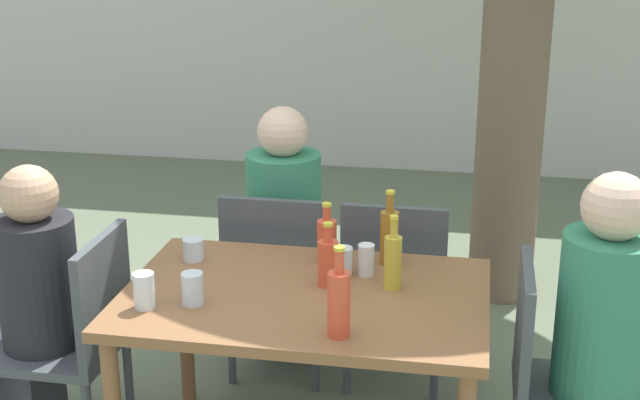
# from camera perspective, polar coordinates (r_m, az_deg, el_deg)

# --- Properties ---
(dining_table_front) EXTENTS (1.30, 0.88, 0.73)m
(dining_table_front) POSITION_cam_1_polar(r_m,az_deg,el_deg) (3.23, -0.97, -7.32)
(dining_table_front) COLOR brown
(dining_table_front) RESTS_ON ground_plane
(patio_chair_0) EXTENTS (0.44, 0.44, 0.88)m
(patio_chair_0) POSITION_cam_1_polar(r_m,az_deg,el_deg) (3.56, -15.16, -8.13)
(patio_chair_0) COLOR #474C51
(patio_chair_0) RESTS_ON ground_plane
(patio_chair_1) EXTENTS (0.44, 0.44, 0.88)m
(patio_chair_1) POSITION_cam_1_polar(r_m,az_deg,el_deg) (3.26, 14.70, -10.69)
(patio_chair_1) COLOR #474C51
(patio_chair_1) RESTS_ON ground_plane
(patio_chair_2) EXTENTS (0.44, 0.44, 0.88)m
(patio_chair_2) POSITION_cam_1_polar(r_m,az_deg,el_deg) (3.94, -2.76, -4.83)
(patio_chair_2) COLOR #474C51
(patio_chair_2) RESTS_ON ground_plane
(patio_chair_3) EXTENTS (0.44, 0.44, 0.88)m
(patio_chair_3) POSITION_cam_1_polar(r_m,az_deg,el_deg) (3.86, 4.82, -5.37)
(patio_chair_3) COLOR #474C51
(patio_chair_3) RESTS_ON ground_plane
(person_seated_0) EXTENTS (0.55, 0.31, 1.15)m
(person_seated_0) POSITION_cam_1_polar(r_m,az_deg,el_deg) (3.66, -18.59, -7.48)
(person_seated_0) COLOR #383842
(person_seated_0) RESTS_ON ground_plane
(person_seated_1) EXTENTS (0.56, 0.32, 1.23)m
(person_seated_1) POSITION_cam_1_polar(r_m,az_deg,el_deg) (3.26, 18.88, -9.91)
(person_seated_1) COLOR #383842
(person_seated_1) RESTS_ON ground_plane
(person_seated_2) EXTENTS (0.33, 0.57, 1.22)m
(person_seated_2) POSITION_cam_1_polar(r_m,az_deg,el_deg) (4.13, -2.05, -2.92)
(person_seated_2) COLOR #383842
(person_seated_2) RESTS_ON ground_plane
(oil_cruet_0) EXTENTS (0.06, 0.06, 0.28)m
(oil_cruet_0) POSITION_cam_1_polar(r_m,az_deg,el_deg) (3.20, 4.69, -3.87)
(oil_cruet_0) COLOR gold
(oil_cruet_0) RESTS_ON dining_table_front
(soda_bottle_1) EXTENTS (0.07, 0.07, 0.31)m
(soda_bottle_1) POSITION_cam_1_polar(r_m,az_deg,el_deg) (2.84, 1.22, -6.52)
(soda_bottle_1) COLOR #DB4C2D
(soda_bottle_1) RESTS_ON dining_table_front
(soda_bottle_2) EXTENTS (0.07, 0.07, 0.24)m
(soda_bottle_2) POSITION_cam_1_polar(r_m,az_deg,el_deg) (3.21, 0.52, -3.96)
(soda_bottle_2) COLOR #DB4C2D
(soda_bottle_2) RESTS_ON dining_table_front
(soda_bottle_3) EXTENTS (0.08, 0.08, 0.24)m
(soda_bottle_3) POSITION_cam_1_polar(r_m,az_deg,el_deg) (3.42, 0.43, -2.56)
(soda_bottle_3) COLOR #DB4C2D
(soda_bottle_3) RESTS_ON dining_table_front
(amber_bottle_4) EXTENTS (0.07, 0.07, 0.30)m
(amber_bottle_4) POSITION_cam_1_polar(r_m,az_deg,el_deg) (3.41, 4.46, -2.29)
(amber_bottle_4) COLOR #9E661E
(amber_bottle_4) RESTS_ON dining_table_front
(drinking_glass_0) EXTENTS (0.08, 0.08, 0.09)m
(drinking_glass_0) POSITION_cam_1_polar(r_m,az_deg,el_deg) (3.50, -8.11, -3.15)
(drinking_glass_0) COLOR silver
(drinking_glass_0) RESTS_ON dining_table_front
(drinking_glass_1) EXTENTS (0.06, 0.06, 0.12)m
(drinking_glass_1) POSITION_cam_1_polar(r_m,az_deg,el_deg) (3.32, 2.96, -3.84)
(drinking_glass_1) COLOR white
(drinking_glass_1) RESTS_ON dining_table_front
(drinking_glass_2) EXTENTS (0.08, 0.08, 0.11)m
(drinking_glass_2) POSITION_cam_1_polar(r_m,az_deg,el_deg) (3.12, -8.16, -5.63)
(drinking_glass_2) COLOR silver
(drinking_glass_2) RESTS_ON dining_table_front
(drinking_glass_3) EXTENTS (0.07, 0.07, 0.11)m
(drinking_glass_3) POSITION_cam_1_polar(r_m,az_deg,el_deg) (3.32, 1.47, -3.94)
(drinking_glass_3) COLOR silver
(drinking_glass_3) RESTS_ON dining_table_front
(drinking_glass_4) EXTENTS (0.07, 0.07, 0.13)m
(drinking_glass_4) POSITION_cam_1_polar(r_m,az_deg,el_deg) (3.11, -11.20, -5.70)
(drinking_glass_4) COLOR white
(drinking_glass_4) RESTS_ON dining_table_front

